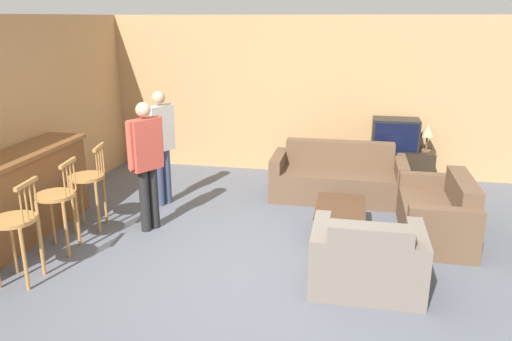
{
  "coord_description": "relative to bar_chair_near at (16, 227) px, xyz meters",
  "views": [
    {
      "loc": [
        0.88,
        -4.55,
        2.57
      ],
      "look_at": [
        -0.2,
        0.9,
        0.85
      ],
      "focal_mm": 35.0,
      "sensor_mm": 36.0,
      "label": 1
    }
  ],
  "objects": [
    {
      "name": "person_by_counter",
      "position": [
        0.75,
        1.48,
        0.32
      ],
      "size": [
        0.34,
        0.46,
        1.61
      ],
      "color": "black",
      "rests_on": "ground_plane"
    },
    {
      "name": "bar_counter",
      "position": [
        -0.62,
        0.7,
        -0.06
      ],
      "size": [
        0.55,
        2.71,
        1.05
      ],
      "color": "brown",
      "rests_on": "ground_plane"
    },
    {
      "name": "tv",
      "position": [
        3.85,
        3.96,
        0.2
      ],
      "size": [
        0.71,
        0.44,
        0.5
      ],
      "color": "black",
      "rests_on": "tv_unit"
    },
    {
      "name": "table_lamp",
      "position": [
        4.33,
        3.96,
        0.27
      ],
      "size": [
        0.22,
        0.22,
        0.44
      ],
      "color": "brown",
      "rests_on": "tv_unit"
    },
    {
      "name": "bar_chair_near",
      "position": [
        0.0,
        0.0,
        0.0
      ],
      "size": [
        0.47,
        0.47,
        1.07
      ],
      "color": "#B77F42",
      "rests_on": "ground_plane"
    },
    {
      "name": "bar_chair_mid",
      "position": [
        -0.0,
        0.72,
        0.0
      ],
      "size": [
        0.48,
        0.48,
        1.07
      ],
      "color": "#B77F42",
      "rests_on": "ground_plane"
    },
    {
      "name": "ground_plane",
      "position": [
        2.31,
        0.59,
        -0.6
      ],
      "size": [
        24.0,
        24.0,
        0.0
      ],
      "primitive_type": "plane",
      "color": "#565B66"
    },
    {
      "name": "bar_chair_far",
      "position": [
        -0.0,
        1.4,
        0.0
      ],
      "size": [
        0.51,
        0.51,
        1.07
      ],
      "color": "#B77F42",
      "rests_on": "ground_plane"
    },
    {
      "name": "coffee_table",
      "position": [
        3.1,
        1.74,
        -0.27
      ],
      "size": [
        0.59,
        0.89,
        0.39
      ],
      "color": "#472D1E",
      "rests_on": "ground_plane"
    },
    {
      "name": "tv_unit",
      "position": [
        3.85,
        3.96,
        -0.32
      ],
      "size": [
        1.23,
        0.46,
        0.55
      ],
      "color": "#2D2319",
      "rests_on": "ground_plane"
    },
    {
      "name": "couch_far",
      "position": [
        3.01,
        3.1,
        -0.3
      ],
      "size": [
        1.92,
        0.84,
        0.79
      ],
      "color": "brown",
      "rests_on": "ground_plane"
    },
    {
      "name": "armchair_near",
      "position": [
        3.39,
        0.54,
        -0.3
      ],
      "size": [
        1.08,
        0.8,
        0.77
      ],
      "color": "#70665B",
      "rests_on": "ground_plane"
    },
    {
      "name": "person_by_window",
      "position": [
        0.59,
        2.35,
        0.33
      ],
      "size": [
        0.32,
        0.46,
        1.62
      ],
      "color": "#384260",
      "rests_on": "ground_plane"
    },
    {
      "name": "wall_left",
      "position": [
        -0.95,
        1.96,
        0.7
      ],
      "size": [
        0.08,
        8.75,
        2.6
      ],
      "color": "tan",
      "rests_on": "ground_plane"
    },
    {
      "name": "loveseat_right",
      "position": [
        4.26,
        1.92,
        -0.31
      ],
      "size": [
        0.78,
        1.41,
        0.76
      ],
      "color": "brown",
      "rests_on": "ground_plane"
    },
    {
      "name": "wall_back",
      "position": [
        2.31,
        4.33,
        0.7
      ],
      "size": [
        9.4,
        0.08,
        2.6
      ],
      "color": "tan",
      "rests_on": "ground_plane"
    }
  ]
}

